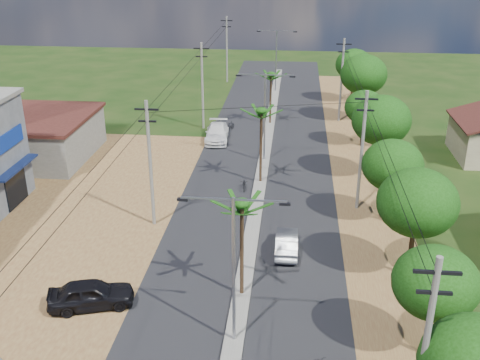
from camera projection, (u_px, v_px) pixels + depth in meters
The scene contains 30 objects.
ground at pixel (234, 342), 28.13m from camera, with size 160.00×160.00×0.00m, color black.
road at pixel (256, 209), 41.82m from camera, with size 12.00×110.00×0.04m, color black.
median at pixel (259, 192), 44.54m from camera, with size 1.00×90.00×0.18m, color #605E56.
dirt_lot_west at pixel (20, 246), 36.79m from camera, with size 18.00×46.00×0.04m, color brown.
dirt_shoulder_east at pixel (372, 215), 41.05m from camera, with size 5.00×90.00×0.03m, color brown.
low_shed at pixel (34, 137), 51.18m from camera, with size 10.40×10.40×3.95m.
tree_east_b at pixel (436, 283), 25.65m from camera, with size 4.00×4.00×5.83m.
tree_east_c at pixel (417, 203), 31.71m from camera, with size 4.60×4.60×6.83m.
tree_east_d at pixel (393, 165), 38.34m from camera, with size 4.20×4.20×6.13m.
tree_east_e at pixel (381, 120), 45.34m from camera, with size 4.80×4.80×7.14m.
tree_east_f at pixel (365, 107), 53.16m from camera, with size 3.80×3.80×5.52m.
tree_east_g at pixel (364, 74), 59.88m from camera, with size 5.00×5.00×7.38m.
tree_east_h at pixel (354, 65), 67.45m from camera, with size 4.40×4.40×6.52m.
palm_median_near at pixel (242, 208), 29.59m from camera, with size 2.00×2.00×6.15m.
palm_median_mid at pixel (261, 114), 44.06m from camera, with size 2.00×2.00×6.55m.
palm_median_far at pixel (271, 76), 58.93m from camera, with size 2.00×2.00×5.85m.
streetlight_near at pixel (234, 260), 26.23m from camera, with size 5.10×0.18×8.00m.
streetlight_mid at pixel (265, 110), 49.07m from camera, with size 5.10×0.18×8.00m.
streetlight_far at pixel (276, 56), 71.91m from camera, with size 5.10×0.18×8.00m.
utility_pole_w_b at pixel (150, 162), 37.84m from camera, with size 1.60×0.24×9.00m.
utility_pole_w_c at pixel (202, 84), 57.94m from camera, with size 1.60×0.24×9.00m.
utility_pole_w_d at pixel (227, 48), 77.13m from camera, with size 1.60×0.24×9.00m.
utility_pole_e_a at pixel (423, 359), 20.08m from camera, with size 1.60×0.24×9.00m.
utility_pole_e_b at pixel (362, 149), 40.18m from camera, with size 1.60×0.24×9.00m.
utility_pole_e_c at pixel (342, 78), 60.28m from camera, with size 1.60×0.24×9.00m.
car_silver_mid at pixel (287, 243), 35.91m from camera, with size 1.40×4.03×1.33m, color gray.
car_white_far at pixel (217, 133), 55.78m from camera, with size 2.19×5.38×1.56m, color silver.
car_parked_dark at pixel (91, 295), 30.51m from camera, with size 1.85×4.61×1.57m, color black.
moto_rider_west_a at pixel (244, 185), 45.02m from camera, with size 0.58×1.65×0.87m, color black.
moto_rider_west_b at pixel (230, 126), 58.92m from camera, with size 0.44×1.57×0.94m, color black.
Camera 1 is at (2.53, -22.46, 18.61)m, focal length 42.00 mm.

